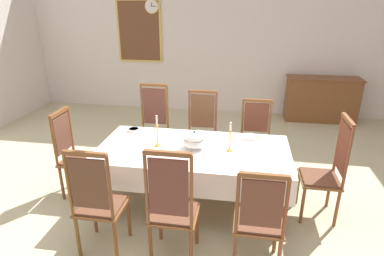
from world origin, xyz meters
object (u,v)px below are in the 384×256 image
Objects in this scene: chair_north_a at (153,126)px; chair_head_west at (74,153)px; chair_south_b at (172,206)px; mounted_clock at (152,6)px; bowl_near_right at (250,137)px; sideboard at (321,99)px; soup_tureen at (194,140)px; candlestick_east at (230,140)px; chair_south_a at (98,201)px; spoon_secondary at (259,138)px; bowl_near_left at (198,133)px; bowl_far_left at (134,130)px; framed_painting at (139,31)px; chair_north_b at (201,131)px; chair_north_c at (255,136)px; spoon_primary at (189,133)px; dining_table at (193,154)px; candlestick_west at (157,134)px; chair_south_c at (259,219)px.

chair_head_west is (-0.75, -0.96, -0.04)m from chair_north_a.
mounted_clock is (-1.42, 4.58, 1.63)m from chair_south_b.
sideboard reaches higher than bowl_near_right.
bowl_near_right is at bearing 32.11° from soup_tureen.
chair_north_a is 1.54m from candlestick_east.
spoon_secondary is (1.51, 1.38, 0.17)m from chair_south_a.
bowl_near_left is 0.90× the size of bowl_near_right.
framed_painting is at bearing 105.78° from bowl_far_left.
chair_north_b is at bearing 69.39° from chair_south_a.
chair_north_a reaches higher than chair_south_b.
chair_north_c is at bearing 179.56° from chair_north_b.
chair_north_c is at bearing 19.27° from spoon_primary.
candlestick_west is (-0.42, 0.00, 0.23)m from dining_table.
chair_south_a is 3.84× the size of mounted_clock.
chair_south_b is 0.92× the size of framed_painting.
sideboard is at bearing 45.14° from bowl_far_left.
chair_north_b is (-0.03, 0.96, -0.09)m from dining_table.
framed_painting is at bearing -69.25° from chair_north_a.
soup_tureen is 4.14m from framed_painting.
chair_south_c reaches higher than bowl_far_left.
chair_south_a reaches higher than candlestick_west.
dining_table is at bearing -68.07° from mounted_clock.
chair_south_b is at bearing -72.73° from mounted_clock.
dining_table is 1.21m from chair_north_c.
candlestick_west is at bearing 70.83° from chair_south_a.
chair_south_a is at bearing -81.26° from mounted_clock.
chair_north_c is at bearing 71.52° from candlestick_east.
spoon_primary and spoon_secondary have the same top height.
chair_south_a is at bearing -85.90° from bowl_far_left.
chair_south_b reaches higher than sideboard.
chair_south_b reaches higher than soup_tureen.
chair_south_c is at bearing -40.32° from bowl_far_left.
soup_tureen is at bearing 52.69° from chair_north_c.
framed_painting is (-2.19, 3.63, 0.84)m from candlestick_east.
bowl_far_left is 4.22m from sideboard.
dining_table is 1.97× the size of chair_head_west.
spoon_secondary is 0.59× the size of mounted_clock.
dining_table is 4.21m from mounted_clock.
chair_south_c is at bearing -52.73° from soup_tureen.
chair_north_b is 0.97m from spoon_secondary.
chair_south_c is 5.35m from framed_painting.
bowl_near_right is at bearing 31.54° from dining_table.
spoon_primary is at bearing 167.11° from bowl_near_left.
framed_painting reaches higher than chair_north_c.
chair_north_a is at bearing 110.54° from chair_south_b.
chair_north_b reaches higher than spoon_primary.
chair_south_c is 1.66m from spoon_primary.
chair_south_b is 1.92m from chair_north_b.
chair_north_a is 1.52m from bowl_near_right.
candlestick_west is (0.33, 0.96, 0.32)m from chair_south_a.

